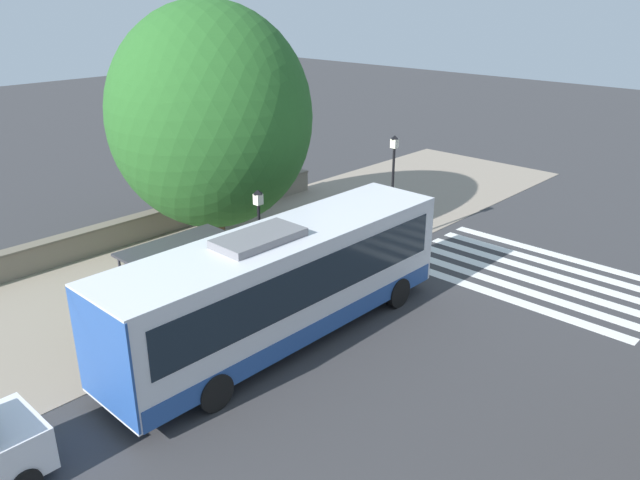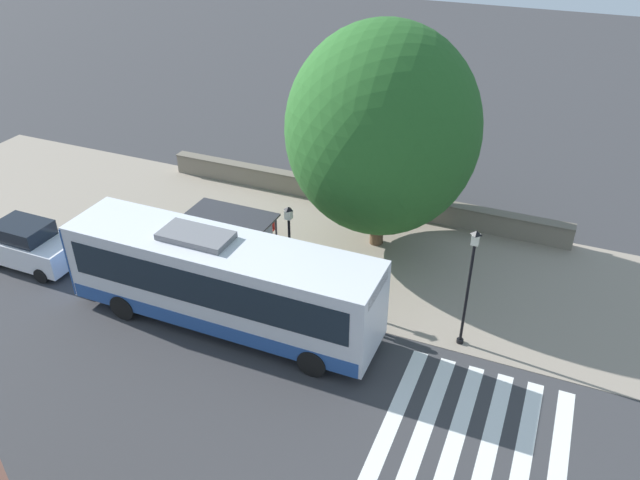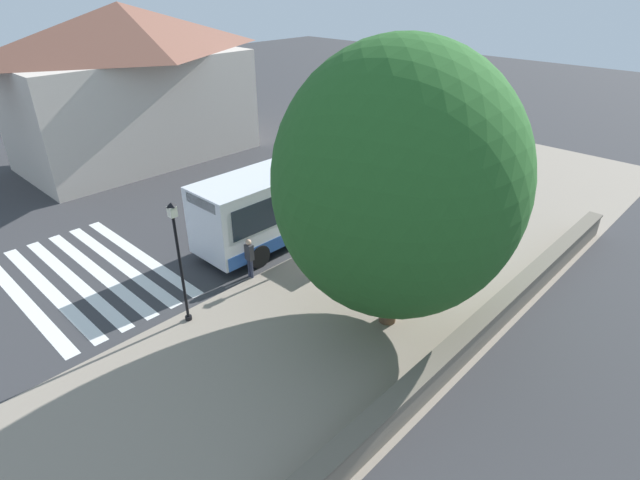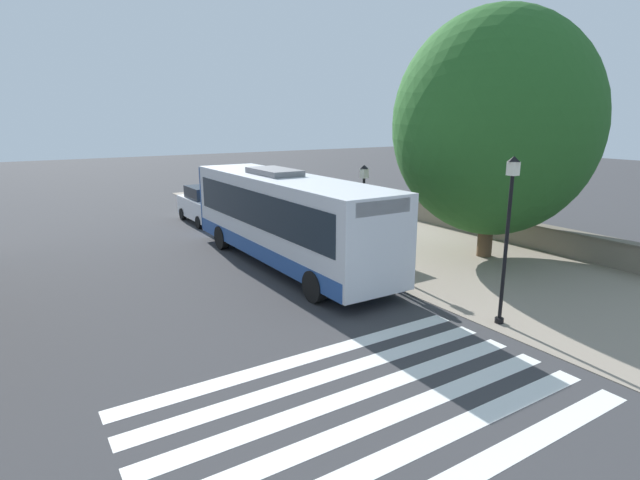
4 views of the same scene
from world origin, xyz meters
TOP-DOWN VIEW (x-y plane):
  - ground_plane at (0.00, 0.00)m, footprint 120.00×120.00m
  - sidewalk_plaza at (-4.50, 0.00)m, footprint 9.00×44.00m
  - crosswalk_stripes at (5.00, 8.14)m, footprint 9.00×5.25m
  - stone_wall at (-8.55, 0.00)m, footprint 0.60×20.00m
  - bus at (1.69, -1.25)m, footprint 2.72×11.39m
  - bus_shelter at (-1.53, -2.62)m, footprint 1.88×3.50m
  - pedestrian at (0.08, 3.53)m, footprint 0.34×0.23m
  - bench at (-4.16, -3.03)m, footprint 0.40×1.66m
  - street_lamp_near at (-0.90, 0.17)m, footprint 0.28×0.28m
  - street_lamp_far at (-0.52, 6.86)m, footprint 0.28×0.28m
  - shade_tree at (-5.65, 2.06)m, footprint 7.76×7.76m
  - parked_car_behind_bus at (1.50, -10.57)m, footprint 1.94×4.13m

SIDE VIEW (x-z plane):
  - ground_plane at x=0.00m, z-range 0.00..0.00m
  - crosswalk_stripes at x=5.00m, z-range 0.00..0.01m
  - sidewalk_plaza at x=-4.50m, z-range 0.00..0.02m
  - bench at x=-4.16m, z-range 0.04..0.92m
  - stone_wall at x=-8.55m, z-range 0.01..1.07m
  - parked_car_behind_bus at x=1.50m, z-range -0.02..1.89m
  - pedestrian at x=0.08m, z-range 0.15..1.87m
  - bus at x=1.69m, z-range 0.06..3.66m
  - bus_shelter at x=-1.53m, z-range 0.87..3.43m
  - street_lamp_near at x=-0.90m, z-range 0.37..4.15m
  - street_lamp_far at x=-0.52m, z-range 0.41..4.96m
  - shade_tree at x=-5.65m, z-range 0.48..10.00m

